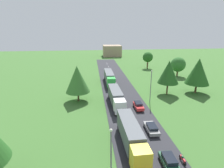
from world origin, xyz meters
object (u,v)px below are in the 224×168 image
(lamppost_lead, at_px, (111,155))
(tree_ash, at_px, (178,65))
(car_second, at_px, (151,128))
(lamppost_second, at_px, (151,85))
(tree_maple, at_px, (198,71))
(tree_pine, at_px, (77,79))
(truck_second, at_px, (116,97))
(truck_third, at_px, (109,77))
(distant_building, at_px, (112,51))
(car_lead, at_px, (170,162))
(tree_oak, at_px, (148,57))
(tree_lime, at_px, (169,72))
(car_third, at_px, (138,106))
(truck_lead, at_px, (131,135))
(motorcycle_courier, at_px, (183,159))

(lamppost_lead, xyz_separation_m, tree_ash, (30.61, 48.54, 0.20))
(car_second, distance_m, lamppost_second, 14.45)
(car_second, bearing_deg, tree_maple, 44.81)
(tree_pine, distance_m, tree_ash, 41.84)
(truck_second, xyz_separation_m, truck_third, (0.14, 18.12, 0.06))
(truck_third, distance_m, lamppost_lead, 41.95)
(tree_pine, bearing_deg, car_second, -49.73)
(distant_building, bearing_deg, car_lead, -91.91)
(tree_oak, xyz_separation_m, tree_lime, (-4.50, -34.10, 1.41))
(truck_second, xyz_separation_m, distant_building, (7.72, 78.02, 1.26))
(truck_second, relative_size, car_third, 3.01)
(tree_pine, distance_m, distant_building, 76.17)
(truck_second, xyz_separation_m, lamppost_lead, (-3.72, -23.60, 2.16))
(car_second, height_order, tree_maple, tree_maple)
(tree_maple, bearing_deg, tree_oak, 96.83)
(truck_lead, bearing_deg, truck_second, 90.50)
(car_third, height_order, tree_lime, tree_lime)
(car_lead, height_order, tree_oak, tree_oak)
(car_third, height_order, tree_maple, tree_maple)
(car_second, distance_m, tree_pine, 22.11)
(truck_lead, bearing_deg, lamppost_second, 63.98)
(car_third, height_order, lamppost_lead, lamppost_lead)
(tree_maple, relative_size, tree_ash, 1.37)
(motorcycle_courier, relative_size, tree_pine, 0.21)
(tree_maple, relative_size, tree_pine, 1.10)
(truck_second, distance_m, tree_ash, 36.76)
(car_third, relative_size, tree_pine, 0.46)
(tree_pine, bearing_deg, truck_third, 57.00)
(car_lead, xyz_separation_m, lamppost_lead, (-8.11, -2.03, 3.43))
(car_lead, height_order, tree_lime, tree_lime)
(car_second, distance_m, motorcycle_courier, 8.43)
(car_lead, bearing_deg, tree_maple, 55.11)
(lamppost_lead, height_order, tree_lime, tree_lime)
(tree_ash, bearing_deg, tree_maple, -99.49)
(motorcycle_courier, distance_m, tree_lime, 28.87)
(car_lead, bearing_deg, lamppost_lead, -165.91)
(truck_third, bearing_deg, car_lead, -83.88)
(truck_second, xyz_separation_m, tree_lime, (15.20, 6.06, 4.26))
(tree_pine, bearing_deg, tree_ash, 30.40)
(truck_second, height_order, tree_ash, tree_ash)
(truck_third, height_order, tree_pine, tree_pine)
(truck_lead, height_order, tree_pine, tree_pine)
(truck_second, xyz_separation_m, tree_maple, (23.76, 6.22, 4.20))
(truck_second, relative_size, lamppost_second, 1.51)
(tree_oak, relative_size, distant_building, 0.65)
(car_lead, height_order, motorcycle_courier, car_lead)
(distant_building, bearing_deg, truck_second, -95.65)
(car_second, height_order, car_third, car_third)
(car_lead, distance_m, tree_maple, 34.31)
(truck_lead, relative_size, car_second, 2.79)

